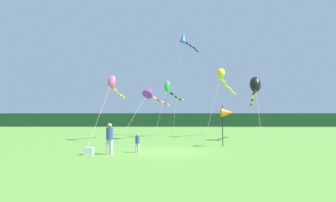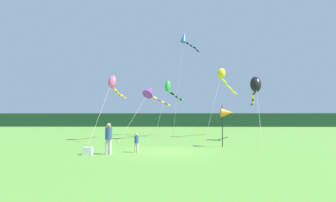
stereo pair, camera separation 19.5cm
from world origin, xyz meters
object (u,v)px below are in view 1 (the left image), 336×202
person_child (137,142)px  kite_rainbow (113,84)px  banner_flag_pole (227,113)px  kite_green (169,89)px  kite_blue (185,39)px  person_adult (110,137)px  kite_black (255,86)px  kite_purple (151,92)px  cooler_box (89,151)px  kite_yellow (222,77)px

person_child → kite_rainbow: bearing=112.3°
kite_rainbow → banner_flag_pole: bearing=-28.4°
kite_green → kite_blue: kite_blue is taller
person_adult → kite_black: (11.48, 9.32, 4.08)m
kite_purple → banner_flag_pole: bearing=-47.3°
kite_black → cooler_box: bearing=-143.1°
person_adult → kite_yellow: size_ratio=0.21×
kite_rainbow → kite_black: (13.48, -0.13, -0.25)m
person_adult → kite_green: bearing=77.0°
banner_flag_pole → kite_green: (-4.42, 10.19, 2.94)m
kite_green → kite_rainbow: bearing=-137.3°
person_adult → banner_flag_pole: 8.92m
banner_flag_pole → kite_black: size_ratio=0.33×
cooler_box → kite_yellow: kite_yellow is taller
person_child → kite_purple: size_ratio=0.15×
person_child → kite_purple: (-0.05, 10.08, 4.05)m
kite_rainbow → kite_purple: size_ratio=1.04×
kite_purple → kite_black: bearing=-9.4°
person_child → kite_purple: 10.87m
person_adult → kite_yellow: kite_yellow is taller
kite_green → kite_blue: 6.60m
person_adult → kite_blue: size_ratio=0.15×
person_adult → kite_black: 15.34m
cooler_box → kite_yellow: 18.19m
kite_purple → kite_black: size_ratio=0.86×
kite_green → banner_flag_pole: bearing=-66.6°
banner_flag_pole → kite_yellow: 10.15m
kite_blue → kite_yellow: (4.02, -2.38, -4.97)m
person_child → kite_rainbow: 10.36m
person_adult → kite_yellow: bearing=55.4°
kite_purple → kite_yellow: 8.31m
kite_green → kite_black: (8.16, -5.04, -0.33)m
person_adult → kite_purple: kite_purple is taller
person_child → kite_black: bearing=40.2°
person_adult → kite_rainbow: 10.58m
cooler_box → kite_purple: (2.62, 11.16, 4.49)m
banner_flag_pole → kite_blue: kite_blue is taller
cooler_box → kite_rainbow: bearing=95.0°
person_adult → kite_yellow: 17.14m
banner_flag_pole → kite_purple: bearing=132.7°
cooler_box → kite_green: kite_green is taller
banner_flag_pole → kite_yellow: kite_yellow is taller
kite_yellow → person_child: bearing=-121.7°
kite_green → kite_yellow: bearing=-10.1°
kite_yellow → kite_rainbow: bearing=-160.9°
person_child → kite_purple: kite_purple is taller
person_child → kite_green: bearing=82.4°
kite_green → kite_purple: kite_green is taller
person_child → banner_flag_pole: bearing=27.8°
cooler_box → kite_black: bearing=36.9°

